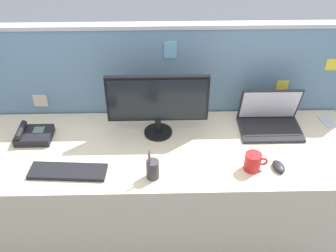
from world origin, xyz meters
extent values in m
plane|color=#4C515B|center=(0.00, 0.00, 0.00)|extent=(10.00, 10.00, 0.00)
cube|color=beige|center=(0.00, 0.00, 0.36)|extent=(2.23, 0.73, 0.73)
cube|color=#6084A3|center=(0.00, 0.40, 0.65)|extent=(2.64, 0.06, 1.29)
cube|color=#B7BAC1|center=(0.00, 0.40, 1.31)|extent=(2.64, 0.07, 0.02)
cube|color=beige|center=(-0.81, 0.37, 0.82)|extent=(0.09, 0.01, 0.08)
cube|color=yellow|center=(1.04, 0.37, 1.06)|extent=(0.11, 0.01, 0.08)
cube|color=yellow|center=(0.73, 0.37, 0.90)|extent=(0.07, 0.01, 0.09)
cube|color=#66ADD1|center=(0.02, 0.37, 1.17)|extent=(0.08, 0.01, 0.11)
cylinder|color=black|center=(-0.06, 0.14, 0.73)|extent=(0.17, 0.17, 0.02)
cylinder|color=black|center=(-0.06, 0.14, 0.79)|extent=(0.04, 0.04, 0.10)
cube|color=black|center=(-0.06, 0.15, 0.97)|extent=(0.59, 0.03, 0.30)
cube|color=black|center=(-0.06, 0.14, 0.97)|extent=(0.56, 0.01, 0.27)
cube|color=#232328|center=(0.63, 0.15, 0.74)|extent=(0.37, 0.25, 0.02)
cube|color=black|center=(0.63, 0.16, 0.75)|extent=(0.33, 0.18, 0.00)
cube|color=#232328|center=(0.63, 0.24, 0.86)|extent=(0.37, 0.07, 0.23)
cube|color=silver|center=(0.63, 0.23, 0.86)|extent=(0.35, 0.06, 0.21)
cube|color=black|center=(-0.80, 0.10, 0.75)|extent=(0.21, 0.17, 0.05)
cube|color=#4C6B5B|center=(-0.77, 0.12, 0.78)|extent=(0.06, 0.06, 0.01)
cylinder|color=black|center=(-0.87, 0.10, 0.79)|extent=(0.04, 0.15, 0.04)
cube|color=black|center=(-0.55, -0.20, 0.74)|extent=(0.42, 0.15, 0.02)
ellipsoid|color=#232328|center=(0.60, -0.19, 0.74)|extent=(0.08, 0.11, 0.03)
cylinder|color=#333338|center=(-0.09, -0.24, 0.78)|extent=(0.07, 0.07, 0.11)
cylinder|color=#238438|center=(-0.10, -0.23, 0.83)|extent=(0.01, 0.02, 0.13)
cylinder|color=red|center=(-0.10, -0.26, 0.84)|extent=(0.01, 0.01, 0.14)
cylinder|color=blue|center=(-0.10, -0.25, 0.84)|extent=(0.02, 0.02, 0.14)
cube|color=#B7BAC1|center=(1.02, 0.23, 0.73)|extent=(0.09, 0.14, 0.01)
cylinder|color=red|center=(0.45, -0.19, 0.78)|extent=(0.09, 0.09, 0.10)
torus|color=red|center=(0.51, -0.19, 0.78)|extent=(0.05, 0.01, 0.05)
camera|label=1|loc=(-0.04, -1.75, 2.19)|focal=41.64mm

